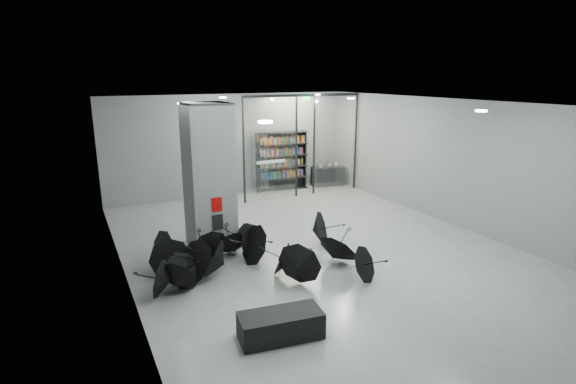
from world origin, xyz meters
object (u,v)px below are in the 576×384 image
bookshelf (282,161)px  umbrella_cluster (241,259)px  column (209,176)px  bench (281,325)px  shop_counter (328,176)px

bookshelf → umbrella_cluster: size_ratio=0.43×
column → bench: size_ratio=2.61×
column → umbrella_cluster: 2.69m
column → umbrella_cluster: bearing=-87.5°
shop_counter → umbrella_cluster: size_ratio=0.25×
column → bench: column is taller
column → bookshelf: (4.57, 4.75, -0.78)m
column → shop_counter: 8.16m
umbrella_cluster → bookshelf: bearing=56.8°
bench → bookshelf: 11.00m
shop_counter → umbrella_cluster: (-6.57, -6.51, -0.11)m
bookshelf → umbrella_cluster: bookshelf is taller
shop_counter → bench: bearing=-115.8°
bench → bookshelf: (4.85, 9.83, 0.97)m
bookshelf → umbrella_cluster: 8.22m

